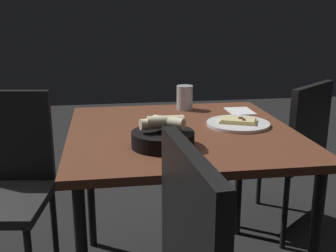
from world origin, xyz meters
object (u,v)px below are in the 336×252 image
(dining_table, at_px, (181,146))
(beer_glass, at_px, (185,99))
(pizza_plate, at_px, (238,123))
(chair_near, at_px, (287,146))
(bread_basket, at_px, (163,136))
(chair_far, at_px, (1,178))

(dining_table, relative_size, beer_glass, 8.02)
(dining_table, bearing_deg, beer_glass, -12.77)
(pizza_plate, xyz_separation_m, beer_glass, (0.33, 0.17, 0.04))
(dining_table, bearing_deg, pizza_plate, -83.28)
(pizza_plate, bearing_deg, beer_glass, 27.15)
(dining_table, height_order, pizza_plate, pizza_plate)
(pizza_plate, distance_m, chair_near, 0.65)
(dining_table, relative_size, bread_basket, 4.19)
(dining_table, xyz_separation_m, beer_glass, (0.36, -0.08, 0.12))
(pizza_plate, relative_size, beer_glass, 2.26)
(pizza_plate, xyz_separation_m, bread_basket, (-0.24, 0.36, 0.03))
(dining_table, relative_size, pizza_plate, 3.55)
(dining_table, relative_size, chair_near, 1.11)
(pizza_plate, bearing_deg, bread_basket, 123.44)
(bread_basket, xyz_separation_m, chair_far, (0.41, 0.68, -0.29))
(dining_table, xyz_separation_m, chair_far, (0.20, 0.79, -0.18))
(pizza_plate, relative_size, bread_basket, 1.18)
(beer_glass, xyz_separation_m, chair_far, (-0.16, 0.87, -0.30))
(bread_basket, bearing_deg, chair_near, -50.60)
(dining_table, relative_size, chair_far, 1.09)
(pizza_plate, distance_m, bread_basket, 0.43)
(dining_table, bearing_deg, chair_near, -57.17)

